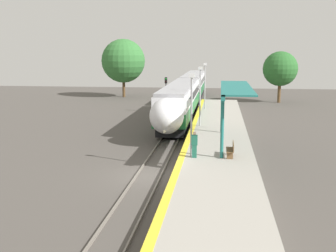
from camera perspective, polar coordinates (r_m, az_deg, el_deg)
ground_plane at (r=25.02m, az=-2.55°, el=-6.78°), size 120.00×120.00×0.00m
rail_left at (r=25.12m, az=-4.18°, el=-6.55°), size 0.08×90.00×0.15m
rail_right at (r=24.89m, az=-0.90°, el=-6.68°), size 0.08×90.00×0.15m
train at (r=52.29m, az=2.65°, el=4.63°), size 2.79×43.58×3.92m
platform_right at (r=24.55m, az=6.55°, el=-6.04°), size 4.62×64.00×0.94m
platform_bench at (r=25.82m, az=8.56°, el=-3.13°), size 0.44×1.52×0.89m
person_waiting at (r=25.33m, az=3.60°, el=-2.48°), size 0.36×0.22×1.60m
railway_signal at (r=49.51m, az=-0.28°, el=4.73°), size 0.28×0.28×4.23m
lamppost_near at (r=25.25m, az=3.20°, el=2.28°), size 0.36×0.20×5.03m
lamppost_mid at (r=35.76m, az=4.38°, el=4.59°), size 0.36×0.20×5.03m
lamppost_far at (r=46.31m, az=5.03°, el=5.85°), size 0.36×0.20×5.03m
station_canopy at (r=28.99m, az=8.56°, el=4.79°), size 2.02×11.09×3.97m
background_tree_left at (r=67.36m, az=-6.07°, el=8.76°), size 6.84×6.84×9.12m
background_tree_right at (r=61.71m, az=14.96°, el=7.49°), size 4.87×4.87×7.22m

